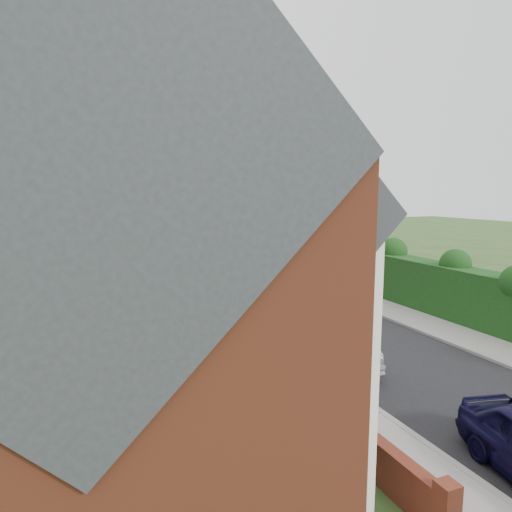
{
  "coord_description": "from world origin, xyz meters",
  "views": [
    {
      "loc": [
        -11.02,
        -15.29,
        5.97
      ],
      "look_at": [
        -1.01,
        9.12,
        2.2
      ],
      "focal_mm": 32.0,
      "sensor_mm": 36.0,
      "label": 1
    }
  ],
  "objects_px": {
    "car_silver_b": "(281,302)",
    "horse_cart": "(238,260)",
    "car_beige": "(168,247)",
    "horse": "(249,274)",
    "car_green": "(223,271)",
    "car_grey": "(158,244)",
    "car_silver_a": "(328,337)",
    "car_red": "(178,256)",
    "car_white": "(249,285)",
    "lamppost": "(373,243)"
  },
  "relations": [
    {
      "from": "car_red",
      "to": "car_grey",
      "type": "bearing_deg",
      "value": 102.38
    },
    {
      "from": "car_silver_b",
      "to": "car_white",
      "type": "xyz_separation_m",
      "value": [
        0.22,
        4.75,
        -0.11
      ]
    },
    {
      "from": "car_green",
      "to": "car_beige",
      "type": "bearing_deg",
      "value": 98.84
    },
    {
      "from": "car_white",
      "to": "car_green",
      "type": "distance_m",
      "value": 5.19
    },
    {
      "from": "car_white",
      "to": "car_red",
      "type": "distance_m",
      "value": 12.71
    },
    {
      "from": "car_silver_a",
      "to": "horse",
      "type": "distance_m",
      "value": 12.83
    },
    {
      "from": "lamppost",
      "to": "car_silver_a",
      "type": "distance_m",
      "value": 8.79
    },
    {
      "from": "car_white",
      "to": "car_red",
      "type": "bearing_deg",
      "value": 89.24
    },
    {
      "from": "car_silver_a",
      "to": "car_beige",
      "type": "relative_size",
      "value": 0.89
    },
    {
      "from": "car_white",
      "to": "horse",
      "type": "distance_m",
      "value": 2.8
    },
    {
      "from": "car_white",
      "to": "horse_cart",
      "type": "height_order",
      "value": "horse_cart"
    },
    {
      "from": "car_red",
      "to": "horse",
      "type": "distance_m",
      "value": 10.31
    },
    {
      "from": "car_green",
      "to": "horse",
      "type": "relative_size",
      "value": 1.93
    },
    {
      "from": "car_silver_b",
      "to": "car_grey",
      "type": "relative_size",
      "value": 1.21
    },
    {
      "from": "car_beige",
      "to": "horse",
      "type": "xyz_separation_m",
      "value": [
        1.76,
        -16.51,
        0.06
      ]
    },
    {
      "from": "car_silver_a",
      "to": "horse",
      "type": "bearing_deg",
      "value": 86.85
    },
    {
      "from": "lamppost",
      "to": "car_red",
      "type": "bearing_deg",
      "value": 110.68
    },
    {
      "from": "car_silver_a",
      "to": "car_red",
      "type": "bearing_deg",
      "value": 96.38
    },
    {
      "from": "car_green",
      "to": "car_grey",
      "type": "relative_size",
      "value": 0.79
    },
    {
      "from": "car_silver_b",
      "to": "horse",
      "type": "xyz_separation_m",
      "value": [
        1.25,
        7.35,
        0.02
      ]
    },
    {
      "from": "car_white",
      "to": "car_beige",
      "type": "height_order",
      "value": "car_beige"
    },
    {
      "from": "car_silver_a",
      "to": "car_green",
      "type": "distance_m",
      "value": 15.31
    },
    {
      "from": "car_silver_b",
      "to": "car_grey",
      "type": "xyz_separation_m",
      "value": [
        -0.84,
        27.29,
        -0.11
      ]
    },
    {
      "from": "car_silver_b",
      "to": "car_red",
      "type": "distance_m",
      "value": 17.44
    },
    {
      "from": "car_green",
      "to": "horse_cart",
      "type": "distance_m",
      "value": 1.25
    },
    {
      "from": "car_white",
      "to": "car_green",
      "type": "xyz_separation_m",
      "value": [
        0.18,
        5.18,
        -0.05
      ]
    },
    {
      "from": "car_silver_b",
      "to": "car_red",
      "type": "height_order",
      "value": "car_silver_b"
    },
    {
      "from": "car_silver_b",
      "to": "car_beige",
      "type": "distance_m",
      "value": 23.86
    },
    {
      "from": "lamppost",
      "to": "car_beige",
      "type": "distance_m",
      "value": 24.27
    },
    {
      "from": "horse_cart",
      "to": "lamppost",
      "type": "bearing_deg",
      "value": -65.2
    },
    {
      "from": "car_red",
      "to": "horse",
      "type": "bearing_deg",
      "value": -64.11
    },
    {
      "from": "lamppost",
      "to": "car_grey",
      "type": "xyz_separation_m",
      "value": [
        -6.24,
        26.84,
        -2.61
      ]
    },
    {
      "from": "car_silver_b",
      "to": "horse_cart",
      "type": "distance_m",
      "value": 9.55
    },
    {
      "from": "car_beige",
      "to": "horse_cart",
      "type": "relative_size",
      "value": 1.61
    },
    {
      "from": "car_beige",
      "to": "horse",
      "type": "height_order",
      "value": "horse"
    },
    {
      "from": "car_white",
      "to": "horse_cart",
      "type": "distance_m",
      "value": 4.86
    },
    {
      "from": "car_silver_a",
      "to": "car_red",
      "type": "xyz_separation_m",
      "value": [
        -0.28,
        22.74,
        -0.06
      ]
    },
    {
      "from": "car_silver_b",
      "to": "lamppost",
      "type": "bearing_deg",
      "value": 9.8
    },
    {
      "from": "car_beige",
      "to": "horse_cart",
      "type": "distance_m",
      "value": 14.53
    },
    {
      "from": "car_silver_a",
      "to": "horse",
      "type": "xyz_separation_m",
      "value": [
        1.97,
        12.68,
        0.02
      ]
    },
    {
      "from": "car_green",
      "to": "car_red",
      "type": "relative_size",
      "value": 0.83
    },
    {
      "from": "car_silver_b",
      "to": "car_white",
      "type": "distance_m",
      "value": 4.76
    },
    {
      "from": "car_silver_b",
      "to": "horse_cart",
      "type": "xyz_separation_m",
      "value": [
        1.25,
        9.44,
        0.61
      ]
    },
    {
      "from": "lamppost",
      "to": "horse_cart",
      "type": "height_order",
      "value": "lamppost"
    },
    {
      "from": "lamppost",
      "to": "car_green",
      "type": "xyz_separation_m",
      "value": [
        -5.0,
        9.48,
        -2.66
      ]
    },
    {
      "from": "car_grey",
      "to": "horse",
      "type": "bearing_deg",
      "value": -83.45
    },
    {
      "from": "car_white",
      "to": "horse",
      "type": "height_order",
      "value": "horse"
    },
    {
      "from": "car_beige",
      "to": "car_red",
      "type": "bearing_deg",
      "value": -90.9
    },
    {
      "from": "car_white",
      "to": "lamppost",
      "type": "bearing_deg",
      "value": -45.9
    },
    {
      "from": "lamppost",
      "to": "horse",
      "type": "distance_m",
      "value": 8.42
    }
  ]
}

